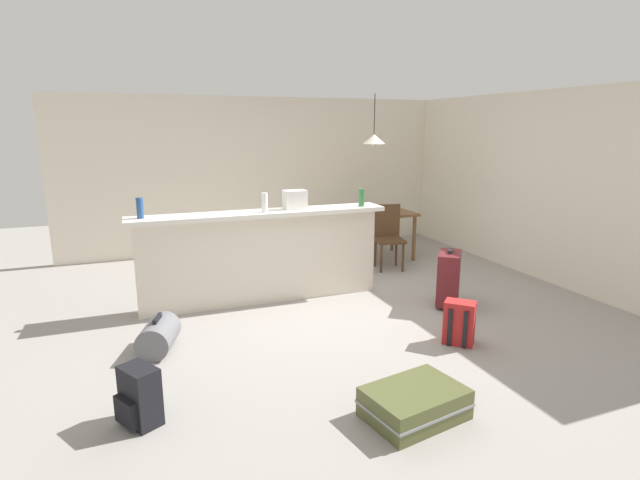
# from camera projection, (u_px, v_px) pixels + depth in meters

# --- Properties ---
(ground_plane) EXTENTS (13.00, 13.00, 0.05)m
(ground_plane) POSITION_uv_depth(u_px,v_px,m) (335.00, 307.00, 5.73)
(ground_plane) COLOR gray
(wall_back) EXTENTS (6.60, 0.10, 2.50)m
(wall_back) POSITION_uv_depth(u_px,v_px,m) (266.00, 174.00, 8.22)
(wall_back) COLOR silver
(wall_back) RESTS_ON ground_plane
(wall_right) EXTENTS (0.10, 6.00, 2.50)m
(wall_right) POSITION_uv_depth(u_px,v_px,m) (533.00, 185.00, 6.76)
(wall_right) COLOR silver
(wall_right) RESTS_ON ground_plane
(partition_half_wall) EXTENTS (2.80, 0.20, 1.03)m
(partition_half_wall) POSITION_uv_depth(u_px,v_px,m) (262.00, 259.00, 5.75)
(partition_half_wall) COLOR silver
(partition_half_wall) RESTS_ON ground_plane
(bar_countertop) EXTENTS (2.96, 0.40, 0.05)m
(bar_countertop) POSITION_uv_depth(u_px,v_px,m) (261.00, 214.00, 5.63)
(bar_countertop) COLOR white
(bar_countertop) RESTS_ON partition_half_wall
(bottle_blue) EXTENTS (0.07, 0.07, 0.22)m
(bottle_blue) POSITION_uv_depth(u_px,v_px,m) (140.00, 208.00, 5.17)
(bottle_blue) COLOR #284C89
(bottle_blue) RESTS_ON bar_countertop
(bottle_white) EXTENTS (0.07, 0.07, 0.22)m
(bottle_white) POSITION_uv_depth(u_px,v_px,m) (265.00, 202.00, 5.56)
(bottle_white) COLOR silver
(bottle_white) RESTS_ON bar_countertop
(bottle_green) EXTENTS (0.07, 0.07, 0.21)m
(bottle_green) POSITION_uv_depth(u_px,v_px,m) (362.00, 198.00, 5.97)
(bottle_green) COLOR #2D6B38
(bottle_green) RESTS_ON bar_countertop
(grocery_bag) EXTENTS (0.26, 0.18, 0.22)m
(grocery_bag) POSITION_uv_depth(u_px,v_px,m) (295.00, 200.00, 5.77)
(grocery_bag) COLOR silver
(grocery_bag) RESTS_ON bar_countertop
(dining_table) EXTENTS (1.10, 0.80, 0.74)m
(dining_table) POSITION_uv_depth(u_px,v_px,m) (376.00, 218.00, 7.64)
(dining_table) COLOR brown
(dining_table) RESTS_ON ground_plane
(dining_chair_near_partition) EXTENTS (0.47, 0.47, 0.93)m
(dining_chair_near_partition) POSITION_uv_depth(u_px,v_px,m) (388.00, 233.00, 7.15)
(dining_chair_near_partition) COLOR #4C331E
(dining_chair_near_partition) RESTS_ON ground_plane
(pendant_lamp) EXTENTS (0.34, 0.34, 0.77)m
(pendant_lamp) POSITION_uv_depth(u_px,v_px,m) (374.00, 139.00, 7.29)
(pendant_lamp) COLOR black
(suitcase_flat_olive) EXTENTS (0.87, 0.61, 0.22)m
(suitcase_flat_olive) POSITION_uv_depth(u_px,v_px,m) (415.00, 403.00, 3.50)
(suitcase_flat_olive) COLOR #51562D
(suitcase_flat_olive) RESTS_ON ground_plane
(backpack_black) EXTENTS (0.32, 0.33, 0.42)m
(backpack_black) POSITION_uv_depth(u_px,v_px,m) (139.00, 397.00, 3.40)
(backpack_black) COLOR black
(backpack_black) RESTS_ON ground_plane
(backpack_red) EXTENTS (0.34, 0.34, 0.42)m
(backpack_red) POSITION_uv_depth(u_px,v_px,m) (459.00, 323.00, 4.68)
(backpack_red) COLOR red
(backpack_red) RESTS_ON ground_plane
(suitcase_upright_maroon) EXTENTS (0.46, 0.49, 0.67)m
(suitcase_upright_maroon) POSITION_uv_depth(u_px,v_px,m) (449.00, 278.00, 5.65)
(suitcase_upright_maroon) COLOR maroon
(suitcase_upright_maroon) RESTS_ON ground_plane
(duffel_bag_grey) EXTENTS (0.43, 0.55, 0.34)m
(duffel_bag_grey) POSITION_uv_depth(u_px,v_px,m) (159.00, 336.00, 4.52)
(duffel_bag_grey) COLOR slate
(duffel_bag_grey) RESTS_ON ground_plane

